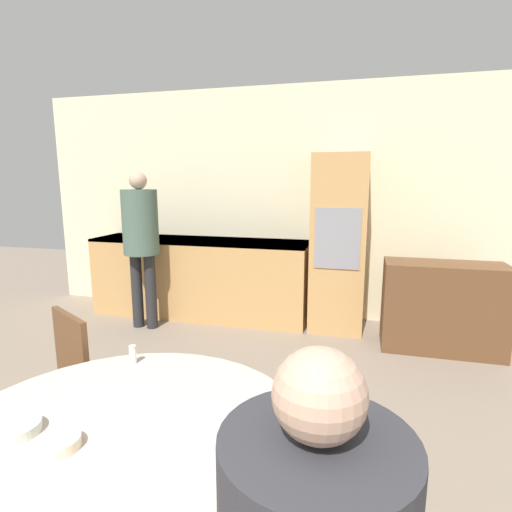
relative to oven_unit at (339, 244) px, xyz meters
The scene contains 10 objects.
wall_back 0.65m from the oven_unit, 139.95° to the left, with size 6.54×0.05×2.60m.
kitchen_counter 1.63m from the oven_unit, behind, with size 2.51×0.60×0.90m.
oven_unit is the anchor object (origin of this frame).
sideboard 1.16m from the oven_unit, 20.10° to the right, with size 1.06×0.45×0.83m.
dining_table 3.24m from the oven_unit, 99.36° to the right, with size 1.29×1.29×0.73m.
chair_far_left 2.97m from the oven_unit, 115.53° to the right, with size 0.54×0.54×0.88m.
person_standing 2.07m from the oven_unit, 165.12° to the right, with size 0.37×0.37×1.65m.
bowl_near 3.36m from the oven_unit, 101.59° to the right, with size 0.14×0.14×0.04m.
bowl_centre 3.37m from the oven_unit, 104.92° to the right, with size 0.16×0.16×0.04m.
salt_shaker 2.81m from the oven_unit, 106.01° to the right, with size 0.03×0.03×0.09m.
Camera 1 is at (0.62, 0.31, 1.55)m, focal length 28.00 mm.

